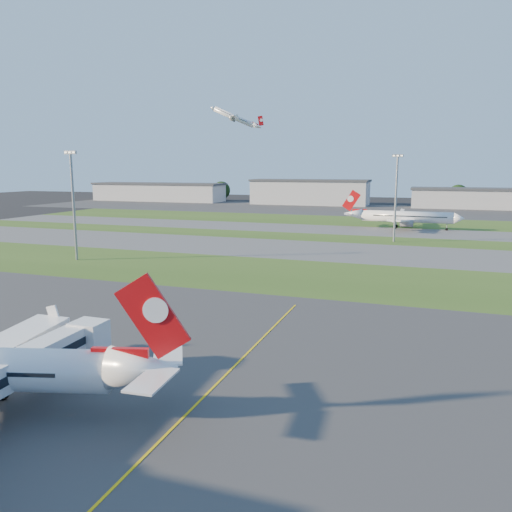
% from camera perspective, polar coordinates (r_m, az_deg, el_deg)
% --- Properties ---
extents(ground, '(700.00, 700.00, 0.00)m').
position_cam_1_polar(ground, '(55.93, -8.66, -12.99)').
color(ground, black).
rests_on(ground, ground).
extents(apron_near, '(300.00, 70.00, 0.01)m').
position_cam_1_polar(apron_near, '(55.93, -8.66, -12.99)').
color(apron_near, '#333335').
rests_on(apron_near, ground).
extents(grass_strip_a, '(300.00, 34.00, 0.01)m').
position_cam_1_polar(grass_strip_a, '(102.72, 4.94, -2.27)').
color(grass_strip_a, '#33501A').
rests_on(grass_strip_a, ground).
extents(taxiway_a, '(300.00, 32.00, 0.01)m').
position_cam_1_polar(taxiway_a, '(134.42, 8.41, 0.56)').
color(taxiway_a, '#515154').
rests_on(taxiway_a, ground).
extents(grass_strip_b, '(300.00, 18.00, 0.01)m').
position_cam_1_polar(grass_strip_b, '(158.78, 10.11, 1.95)').
color(grass_strip_b, '#33501A').
rests_on(grass_strip_b, ground).
extents(taxiway_b, '(300.00, 26.00, 0.01)m').
position_cam_1_polar(taxiway_b, '(180.37, 11.22, 2.86)').
color(taxiway_b, '#515154').
rests_on(taxiway_b, ground).
extents(grass_strip_c, '(300.00, 40.00, 0.01)m').
position_cam_1_polar(grass_strip_c, '(212.91, 12.47, 3.88)').
color(grass_strip_c, '#33501A').
rests_on(grass_strip_c, ground).
extents(apron_far, '(400.00, 80.00, 0.01)m').
position_cam_1_polar(apron_far, '(272.35, 13.98, 5.10)').
color(apron_far, '#333335').
rests_on(apron_far, ground).
extents(yellow_line, '(0.25, 60.00, 0.02)m').
position_cam_1_polar(yellow_line, '(53.93, -3.82, -13.79)').
color(yellow_line, gold).
rests_on(yellow_line, ground).
extents(airliner_taxiing, '(39.68, 33.66, 12.38)m').
position_cam_1_polar(airliner_taxiing, '(189.49, 16.72, 4.29)').
color(airliner_taxiing, white).
rests_on(airliner_taxiing, ground).
extents(airliner_departing, '(27.26, 23.04, 8.86)m').
position_cam_1_polar(airliner_departing, '(284.91, -2.50, 15.57)').
color(airliner_departing, white).
extents(light_mast_west, '(3.20, 0.70, 25.80)m').
position_cam_1_polar(light_mast_west, '(125.86, -20.16, 6.22)').
color(light_mast_west, gray).
rests_on(light_mast_west, ground).
extents(light_mast_centre, '(3.20, 0.70, 25.80)m').
position_cam_1_polar(light_mast_centre, '(153.83, 15.72, 7.02)').
color(light_mast_centre, gray).
rests_on(light_mast_centre, ground).
extents(hangar_far_west, '(91.80, 23.00, 12.20)m').
position_cam_1_polar(hangar_far_west, '(347.71, -11.09, 7.21)').
color(hangar_far_west, '#A3A5AB').
rests_on(hangar_far_west, ground).
extents(hangar_west, '(71.40, 23.00, 15.20)m').
position_cam_1_polar(hangar_west, '(308.63, 6.16, 7.29)').
color(hangar_west, '#A3A5AB').
rests_on(hangar_west, ground).
extents(hangar_east, '(81.60, 23.00, 11.20)m').
position_cam_1_polar(hangar_east, '(302.36, 25.05, 5.99)').
color(hangar_east, '#A3A5AB').
rests_on(hangar_east, ground).
extents(tree_far_west, '(11.00, 11.00, 12.00)m').
position_cam_1_polar(tree_far_west, '(380.03, -15.36, 7.31)').
color(tree_far_west, black).
rests_on(tree_far_west, ground).
extents(tree_west, '(12.10, 12.10, 13.20)m').
position_cam_1_polar(tree_west, '(343.15, -3.98, 7.50)').
color(tree_west, black).
rests_on(tree_west, ground).
extents(tree_mid_west, '(9.90, 9.90, 10.80)m').
position_cam_1_polar(tree_mid_west, '(314.94, 11.08, 6.89)').
color(tree_mid_west, black).
rests_on(tree_mid_west, ground).
extents(tree_mid_east, '(11.55, 11.55, 12.60)m').
position_cam_1_polar(tree_mid_east, '(315.12, 22.09, 6.53)').
color(tree_mid_east, black).
rests_on(tree_mid_east, ground).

